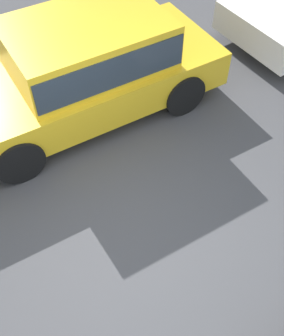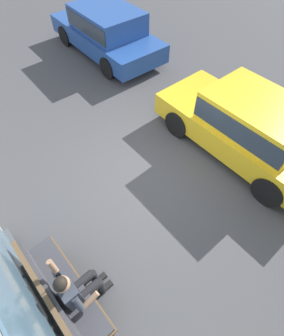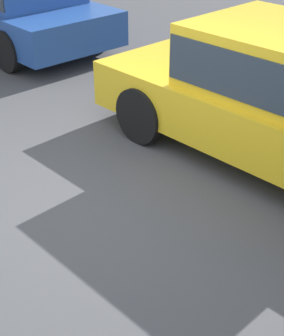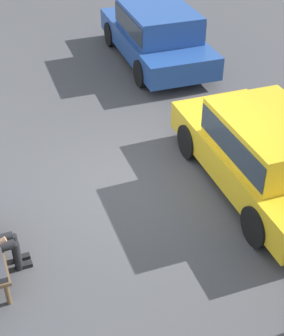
{
  "view_description": "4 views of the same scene",
  "coord_description": "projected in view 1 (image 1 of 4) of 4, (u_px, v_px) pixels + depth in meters",
  "views": [
    {
      "loc": [
        1.17,
        2.6,
        4.64
      ],
      "look_at": [
        -0.35,
        0.17,
        1.17
      ],
      "focal_mm": 45.0,
      "sensor_mm": 36.0,
      "label": 1
    },
    {
      "loc": [
        -2.55,
        2.6,
        4.88
      ],
      "look_at": [
        -0.13,
        0.47,
        0.8
      ],
      "focal_mm": 28.0,
      "sensor_mm": 36.0,
      "label": 2
    },
    {
      "loc": [
        -3.36,
        2.6,
        2.92
      ],
      "look_at": [
        -0.99,
        0.21,
        0.94
      ],
      "focal_mm": 55.0,
      "sensor_mm": 36.0,
      "label": 3
    },
    {
      "loc": [
        -7.09,
        2.6,
        5.88
      ],
      "look_at": [
        -0.64,
        0.09,
        0.92
      ],
      "focal_mm": 55.0,
      "sensor_mm": 36.0,
      "label": 4
    }
  ],
  "objects": [
    {
      "name": "parked_car_mid",
      "position": [
        84.0,
        66.0,
        6.19
      ],
      "size": [
        4.34,
        1.94,
        1.51
      ],
      "color": "gold",
      "rests_on": "ground_plane"
    },
    {
      "name": "ground_plane",
      "position": [
        112.0,
        229.0,
        5.38
      ],
      "size": [
        60.0,
        60.0,
        0.0
      ],
      "primitive_type": "plane",
      "color": "#424244"
    }
  ]
}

